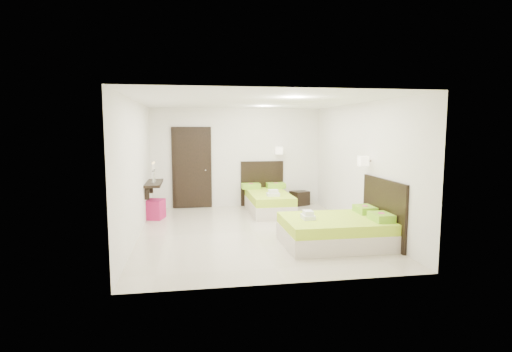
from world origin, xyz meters
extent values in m
plane|color=#C0B69F|center=(0.00, 0.00, 0.00)|extent=(5.50, 5.50, 0.00)
cube|color=beige|center=(0.67, 1.79, 0.15)|extent=(0.96, 1.92, 0.31)
cube|color=#9BC820|center=(0.67, 1.79, 0.40)|extent=(0.95, 1.91, 0.19)
cube|color=black|center=(0.67, 2.72, 0.60)|extent=(1.15, 0.05, 1.20)
cube|color=#82BF23|center=(0.33, 2.51, 0.57)|extent=(0.48, 0.33, 0.13)
cylinder|color=#F23880|center=(0.33, 2.51, 0.64)|extent=(0.12, 0.12, 0.00)
cube|color=#82BF23|center=(1.00, 2.51, 0.57)|extent=(0.48, 0.33, 0.13)
cylinder|color=#F23880|center=(1.00, 2.51, 0.64)|extent=(0.12, 0.12, 0.00)
cube|color=white|center=(0.67, 1.26, 0.54)|extent=(0.29, 0.21, 0.08)
cube|color=white|center=(0.67, 1.26, 0.62)|extent=(0.22, 0.16, 0.08)
cube|color=#EFE2C4|center=(1.09, 2.57, 1.49)|extent=(0.17, 0.17, 0.19)
cylinder|color=#2D2116|center=(1.09, 2.65, 1.49)|extent=(0.03, 0.16, 0.03)
cube|color=beige|center=(1.31, -1.11, 0.15)|extent=(1.87, 1.40, 0.30)
cube|color=#9BC820|center=(1.31, -1.11, 0.39)|extent=(1.85, 1.39, 0.19)
cube|color=black|center=(2.22, -1.11, 0.59)|extent=(0.05, 1.59, 1.17)
cube|color=#82BF23|center=(2.02, -1.44, 0.55)|extent=(0.32, 0.47, 0.13)
cylinder|color=#F23880|center=(2.02, -1.44, 0.62)|extent=(0.11, 0.11, 0.00)
cube|color=#82BF23|center=(2.02, -0.79, 0.55)|extent=(0.32, 0.47, 0.13)
cylinder|color=#F23880|center=(2.02, -0.79, 0.62)|extent=(0.11, 0.11, 0.00)
cube|color=white|center=(0.80, -1.11, 0.52)|extent=(0.21, 0.28, 0.07)
cube|color=white|center=(0.80, -1.11, 0.60)|extent=(0.15, 0.21, 0.07)
cube|color=#EFE2C4|center=(2.07, -0.52, 1.45)|extent=(0.17, 0.17, 0.19)
cylinder|color=#2D2116|center=(2.15, -0.52, 1.45)|extent=(0.16, 0.03, 0.03)
cube|color=black|center=(1.69, 2.60, 0.19)|extent=(0.54, 0.52, 0.38)
cube|color=#9A1447|center=(-2.10, 1.54, 0.22)|extent=(0.55, 0.55, 0.45)
cube|color=black|center=(-1.20, 2.71, 1.05)|extent=(1.02, 0.06, 2.14)
cube|color=black|center=(-1.20, 2.67, 1.05)|extent=(0.88, 0.04, 2.06)
cylinder|color=silver|center=(-0.85, 2.64, 1.00)|extent=(0.03, 0.10, 0.03)
cube|color=black|center=(-2.08, 1.60, 0.82)|extent=(0.35, 1.20, 0.06)
cube|color=black|center=(-2.19, 1.15, 0.67)|extent=(0.10, 0.04, 0.30)
cube|color=black|center=(-2.19, 2.05, 0.67)|extent=(0.10, 0.04, 0.30)
cylinder|color=silver|center=(-2.08, 1.45, 0.86)|extent=(0.10, 0.10, 0.02)
cylinder|color=silver|center=(-2.08, 1.45, 0.98)|extent=(0.02, 0.02, 0.22)
cone|color=silver|center=(-2.08, 1.45, 1.11)|extent=(0.07, 0.07, 0.04)
cylinder|color=white|center=(-2.08, 1.45, 1.20)|extent=(0.02, 0.02, 0.15)
sphere|color=#FFB23F|center=(-2.08, 1.45, 1.29)|extent=(0.02, 0.02, 0.02)
cylinder|color=silver|center=(-2.08, 1.75, 0.86)|extent=(0.10, 0.10, 0.02)
cylinder|color=silver|center=(-2.08, 1.75, 0.98)|extent=(0.02, 0.02, 0.22)
cone|color=silver|center=(-2.08, 1.75, 1.11)|extent=(0.07, 0.07, 0.04)
cylinder|color=white|center=(-2.08, 1.75, 1.20)|extent=(0.02, 0.02, 0.15)
sphere|color=#FFB23F|center=(-2.08, 1.75, 1.29)|extent=(0.02, 0.02, 0.02)
camera|label=1|loc=(-1.24, -7.78, 2.08)|focal=28.00mm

